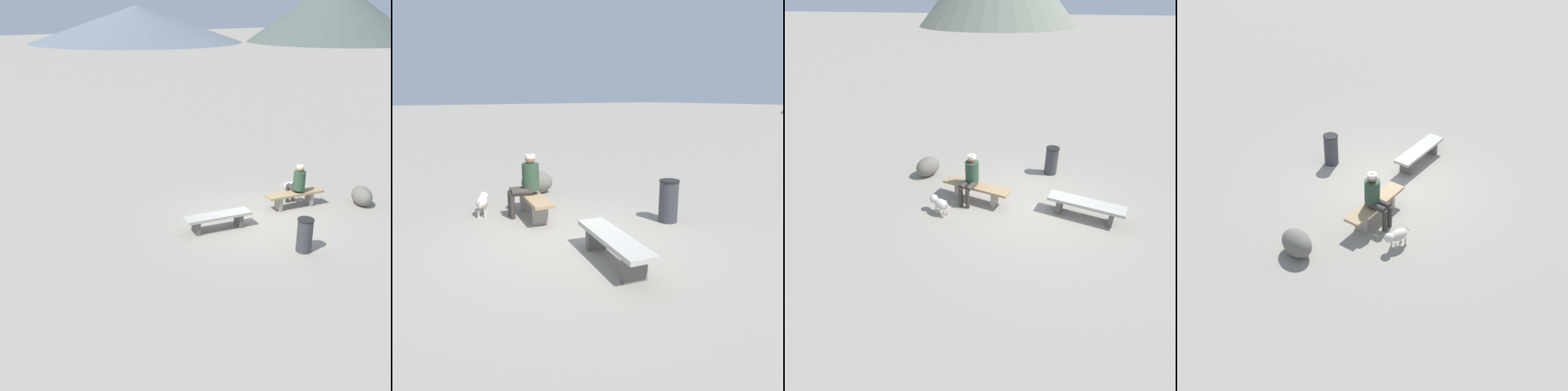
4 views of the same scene
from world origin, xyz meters
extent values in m
cube|color=gray|center=(0.00, 0.00, -0.03)|extent=(210.00, 210.00, 0.06)
cube|color=#605B56|center=(-1.93, 0.37, 0.18)|extent=(0.19, 0.37, 0.37)
cube|color=#605B56|center=(-0.70, 0.08, 0.18)|extent=(0.19, 0.37, 0.37)
cube|color=#B2ADA3|center=(-1.31, 0.22, 0.41)|extent=(1.89, 0.86, 0.07)
cube|color=gray|center=(0.96, 0.21, 0.21)|extent=(0.17, 0.32, 0.41)
cube|color=gray|center=(2.01, -0.04, 0.21)|extent=(0.17, 0.32, 0.41)
cube|color=#A3845B|center=(1.49, 0.09, 0.44)|extent=(1.88, 0.80, 0.06)
cylinder|color=#2D4733|center=(1.61, 0.06, 0.83)|extent=(0.35, 0.35, 0.56)
sphere|color=#A3704C|center=(1.61, 0.06, 1.21)|extent=(0.21, 0.21, 0.21)
cylinder|color=silver|center=(1.61, 0.06, 1.27)|extent=(0.22, 0.22, 0.07)
cylinder|color=#38332D|center=(1.76, 0.24, 0.55)|extent=(0.25, 0.45, 0.15)
cylinder|color=#38332D|center=(1.81, 0.45, 0.28)|extent=(0.11, 0.11, 0.55)
cylinder|color=#38332D|center=(1.57, 0.29, 0.55)|extent=(0.25, 0.45, 0.15)
cylinder|color=#38332D|center=(1.62, 0.49, 0.28)|extent=(0.11, 0.11, 0.55)
ellipsoid|color=beige|center=(2.19, 0.92, 0.30)|extent=(0.50, 0.44, 0.26)
sphere|color=beige|center=(2.42, 0.79, 0.35)|extent=(0.22, 0.22, 0.22)
cylinder|color=beige|center=(2.34, 0.91, 0.08)|extent=(0.04, 0.04, 0.17)
cylinder|color=beige|center=(2.27, 0.79, 0.08)|extent=(0.04, 0.04, 0.17)
cylinder|color=beige|center=(2.10, 1.05, 0.08)|extent=(0.04, 0.04, 0.17)
cylinder|color=beige|center=(2.03, 0.93, 0.08)|extent=(0.04, 0.04, 0.17)
cylinder|color=beige|center=(1.96, 1.05, 0.33)|extent=(0.12, 0.09, 0.15)
cylinder|color=#38383D|center=(-0.37, -1.97, 0.41)|extent=(0.38, 0.38, 0.83)
cylinder|color=black|center=(-0.37, -1.97, 0.84)|extent=(0.40, 0.40, 0.03)
ellipsoid|color=#6B665B|center=(3.27, -0.98, 0.29)|extent=(0.84, 0.96, 0.59)
cone|color=#4C5651|center=(62.81, 48.69, 5.21)|extent=(29.89, 29.89, 10.42)
cone|color=slate|center=(35.21, 69.14, 3.03)|extent=(37.23, 37.23, 6.07)
camera|label=1|loc=(-8.64, -8.85, 5.56)|focal=43.89mm
camera|label=2|loc=(-5.52, 3.75, 2.47)|focal=35.88mm
camera|label=3|loc=(-0.32, 7.26, 4.72)|focal=29.75mm
camera|label=4|loc=(10.41, 3.75, 7.35)|focal=47.55mm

